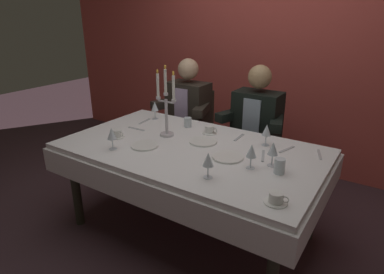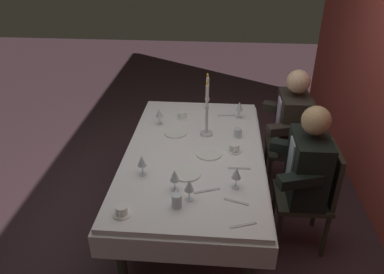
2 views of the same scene
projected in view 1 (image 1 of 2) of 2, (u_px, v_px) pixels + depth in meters
name	position (u px, v px, depth m)	size (l,w,h in m)	color
ground_plane	(190.00, 230.00, 2.70)	(12.00, 12.00, 0.00)	#3E292F
back_wall	(276.00, 44.00, 3.52)	(6.00, 0.12, 2.70)	#BD473F
dining_table	(190.00, 161.00, 2.48)	(1.94, 1.14, 0.74)	white
candelabra	(166.00, 108.00, 2.57)	(0.19, 0.11, 0.56)	silver
dinner_plate_0	(228.00, 157.00, 2.24)	(0.21, 0.21, 0.01)	white
dinner_plate_1	(145.00, 145.00, 2.44)	(0.20, 0.20, 0.01)	white
dinner_plate_2	(203.00, 141.00, 2.51)	(0.21, 0.21, 0.01)	white
wine_glass_0	(208.00, 160.00, 1.94)	(0.07, 0.07, 0.16)	silver
wine_glass_1	(112.00, 134.00, 2.35)	(0.07, 0.07, 0.16)	silver
wine_glass_2	(267.00, 130.00, 2.42)	(0.07, 0.07, 0.16)	silver
wine_glass_3	(155.00, 107.00, 3.02)	(0.07, 0.07, 0.16)	silver
wine_glass_4	(251.00, 151.00, 2.06)	(0.07, 0.07, 0.16)	silver
wine_glass_5	(273.00, 149.00, 2.09)	(0.07, 0.07, 0.16)	silver
water_tumbler_0	(188.00, 122.00, 2.84)	(0.07, 0.07, 0.08)	silver
water_tumbler_1	(280.00, 166.00, 2.02)	(0.07, 0.07, 0.10)	silver
coffee_cup_0	(210.00, 130.00, 2.69)	(0.13, 0.12, 0.06)	white
coffee_cup_1	(276.00, 198.00, 1.71)	(0.13, 0.12, 0.06)	white
coffee_cup_2	(117.00, 134.00, 2.61)	(0.13, 0.12, 0.06)	white
knife_0	(263.00, 156.00, 2.27)	(0.19, 0.02, 0.01)	#B7B7BC
fork_1	(287.00, 149.00, 2.38)	(0.17, 0.02, 0.01)	#B7B7BC
spoon_2	(239.00, 137.00, 2.60)	(0.17, 0.02, 0.01)	#B7B7BC
fork_3	(136.00, 129.00, 2.79)	(0.17, 0.02, 0.01)	#B7B7BC
fork_4	(319.00, 154.00, 2.30)	(0.17, 0.02, 0.01)	#B7B7BC
fork_5	(145.00, 121.00, 2.98)	(0.17, 0.02, 0.01)	#B7B7BC
seated_diner_0	(189.00, 107.00, 3.44)	(0.63, 0.48, 1.24)	#2D2D22
seated_diner_1	(257.00, 120.00, 3.05)	(0.63, 0.48, 1.24)	#2D2D22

